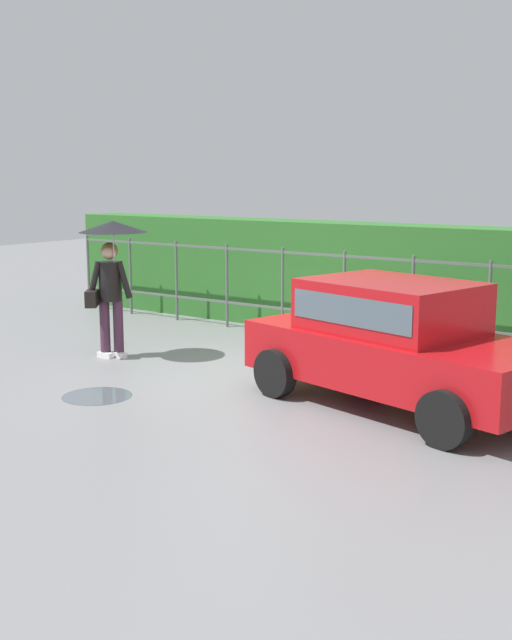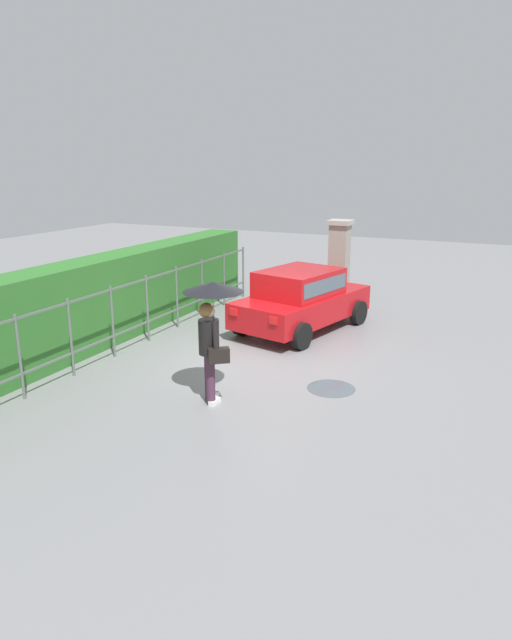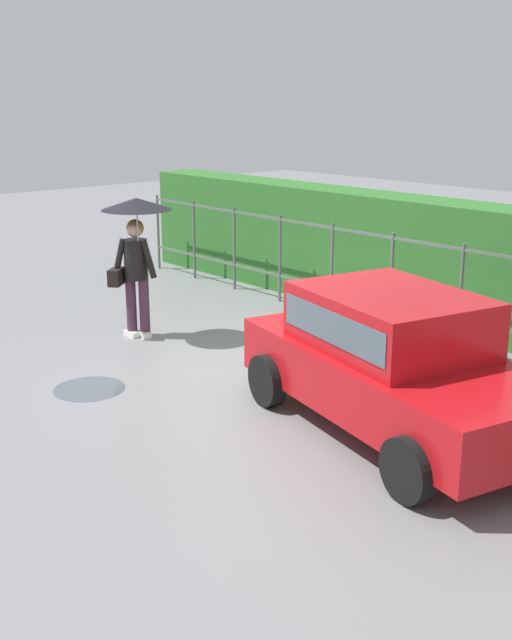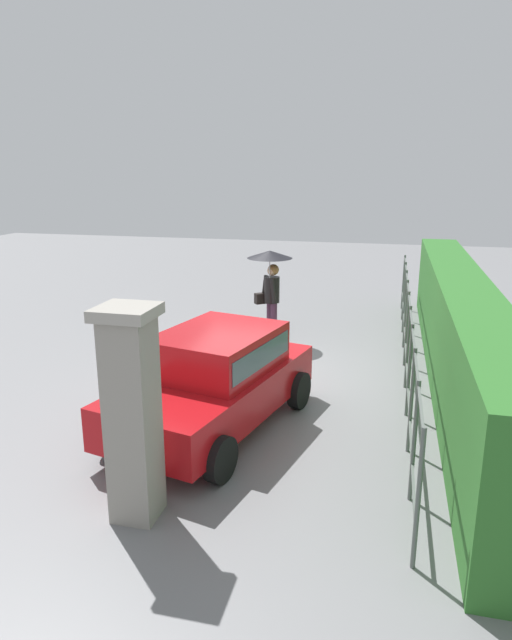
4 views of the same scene
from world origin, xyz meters
name	(u,v)px [view 2 (image 2 of 4)]	position (x,y,z in m)	size (l,w,h in m)	color
ground_plane	(255,359)	(0.00, 0.00, 0.00)	(40.00, 40.00, 0.00)	slate
car	(301,297)	(2.34, -0.09, 0.80)	(3.98, 2.53, 1.48)	#B71116
pedestrian	(212,316)	(-2.19, -0.25, 1.49)	(1.00, 1.00, 2.05)	#47283D
gate_pillar	(339,264)	(4.70, -0.27, 1.24)	(0.60, 0.60, 2.42)	gray
fence_section	(130,312)	(-0.51, 2.70, 0.83)	(10.81, 0.05, 1.50)	#59605B
hedge_row	(98,302)	(-0.51, 3.58, 0.95)	(11.76, 0.90, 1.90)	#2D6B28
puddle_near	(331,388)	(-0.82, -1.89, 0.00)	(0.87, 0.87, 0.00)	#4C545B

